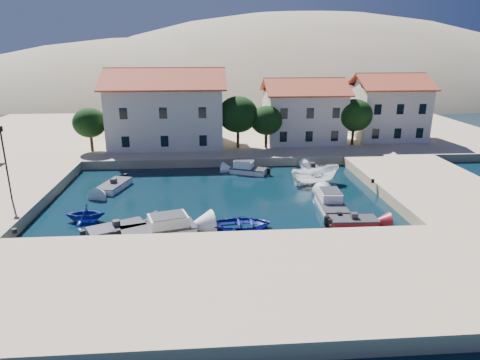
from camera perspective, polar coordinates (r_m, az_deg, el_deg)
The scene contains 22 objects.
ground at distance 30.58m, azimuth -2.51°, elevation -8.57°, with size 400.00×400.00×0.00m, color black.
quay_south at distance 25.07m, azimuth -2.05°, elevation -13.59°, with size 52.00×12.00×1.00m, color #C8AD89.
quay_east at distance 44.96m, azimuth 24.11°, elevation -0.76°, with size 11.00×20.00×1.00m, color #C8AD89.
quay_west at distance 43.62m, azimuth -28.83°, elevation -1.97°, with size 8.00×20.00×1.00m, color #C8AD89.
quay_north at distance 66.77m, azimuth -1.90°, elevation 6.38°, with size 80.00×36.00×1.00m, color #C8AD89.
hills at distance 156.96m, azimuth 3.64°, elevation 3.97°, with size 254.00×176.00×99.00m.
building_left at distance 56.19m, azimuth -9.79°, elevation 9.63°, with size 14.70×9.45×9.70m.
building_mid at distance 58.44m, azimuth 8.43°, elevation 9.29°, with size 10.50×8.40×8.30m.
building_right at distance 63.05m, azimuth 19.09°, elevation 9.35°, with size 9.45×8.40×8.80m.
trees at distance 53.85m, azimuth 1.35°, elevation 8.36°, with size 37.30×5.30×6.45m.
lamppost at distance 40.16m, azimuth -28.89°, elevation 2.83°, with size 0.35×0.25×6.22m.
bollards at distance 33.83m, azimuth 2.00°, elevation -3.78°, with size 29.36×9.56×0.30m.
motorboat_grey_sw at distance 33.39m, azimuth -16.11°, elevation -6.39°, with size 4.51×3.47×1.25m.
cabin_cruiser_south at distance 32.41m, azimuth -10.80°, elevation -6.39°, with size 5.81×3.72×1.60m.
rowboat_south at distance 33.15m, azimuth 0.36°, elevation -6.39°, with size 3.17×4.44×0.92m, color navy.
motorboat_red_se at distance 34.59m, azimuth 14.91°, elevation -5.43°, with size 3.69×1.74×1.25m.
cabin_cruiser_east at distance 37.51m, azimuth 12.07°, elevation -3.09°, with size 2.27×5.06×1.60m.
boat_east at distance 44.00m, azimuth 9.91°, elevation -0.51°, with size 1.95×5.18×2.00m, color white.
motorboat_white_ne at distance 48.05m, azimuth 9.61°, elevation 1.43°, with size 1.89×3.33×1.25m.
rowboat_west at distance 36.53m, azimuth -19.85°, elevation -5.16°, with size 2.64×3.06×1.61m, color navy.
motorboat_white_west at distance 43.56m, azimuth -16.44°, elevation -0.77°, with size 3.00×4.62×1.25m.
cabin_cruiser_north at distance 46.71m, azimuth 1.12°, elevation 1.43°, with size 4.21×2.97×1.60m.
Camera 1 is at (-0.75, -27.44, 13.47)m, focal length 32.00 mm.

